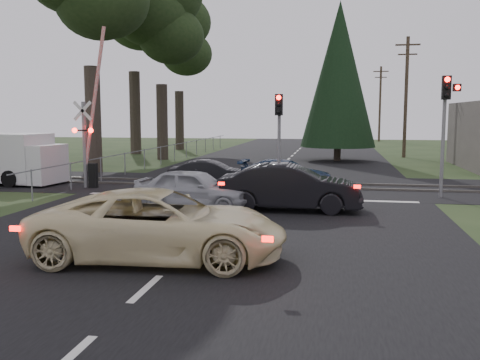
% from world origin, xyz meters
% --- Properties ---
extents(ground, '(120.00, 120.00, 0.00)m').
position_xyz_m(ground, '(0.00, 0.00, 0.00)').
color(ground, '#243618').
rests_on(ground, ground).
extents(road, '(14.00, 100.00, 0.01)m').
position_xyz_m(road, '(0.00, 10.00, 0.01)').
color(road, black).
rests_on(road, ground).
extents(rail_corridor, '(120.00, 8.00, 0.01)m').
position_xyz_m(rail_corridor, '(0.00, 12.00, 0.01)').
color(rail_corridor, black).
rests_on(rail_corridor, ground).
extents(stop_line, '(13.00, 0.35, 0.00)m').
position_xyz_m(stop_line, '(0.00, 8.20, 0.01)').
color(stop_line, silver).
rests_on(stop_line, ground).
extents(rail_near, '(120.00, 0.12, 0.10)m').
position_xyz_m(rail_near, '(0.00, 11.20, 0.05)').
color(rail_near, '#59544C').
rests_on(rail_near, ground).
extents(rail_far, '(120.00, 0.12, 0.10)m').
position_xyz_m(rail_far, '(0.00, 12.80, 0.05)').
color(rail_far, '#59544C').
rests_on(rail_far, ground).
extents(crossing_signal, '(1.62, 0.38, 6.96)m').
position_xyz_m(crossing_signal, '(-7.27, 9.79, 2.06)').
color(crossing_signal, slate).
rests_on(crossing_signal, ground).
extents(traffic_signal_right, '(0.68, 0.48, 4.70)m').
position_xyz_m(traffic_signal_right, '(7.55, 9.47, 3.31)').
color(traffic_signal_right, slate).
rests_on(traffic_signal_right, ground).
extents(traffic_signal_center, '(0.32, 0.48, 4.10)m').
position_xyz_m(traffic_signal_center, '(1.00, 10.68, 2.81)').
color(traffic_signal_center, slate).
rests_on(traffic_signal_center, ground).
extents(utility_pole_mid, '(1.80, 0.26, 9.00)m').
position_xyz_m(utility_pole_mid, '(8.50, 30.00, 4.73)').
color(utility_pole_mid, '#4C3D2D').
rests_on(utility_pole_mid, ground).
extents(utility_pole_far, '(1.80, 0.26, 9.00)m').
position_xyz_m(utility_pole_far, '(8.50, 55.00, 4.73)').
color(utility_pole_far, '#4C3D2D').
rests_on(utility_pole_far, ground).
extents(euc_tree_c, '(6.00, 6.00, 13.20)m').
position_xyz_m(euc_tree_c, '(-9.00, 25.00, 9.51)').
color(euc_tree_c, '#473D33').
rests_on(euc_tree_c, ground).
extents(euc_tree_d, '(7.50, 7.50, 16.50)m').
position_xyz_m(euc_tree_d, '(-13.00, 30.00, 11.91)').
color(euc_tree_d, '#473D33').
rests_on(euc_tree_d, ground).
extents(euc_tree_e, '(6.00, 6.00, 13.20)m').
position_xyz_m(euc_tree_e, '(-11.00, 36.00, 9.51)').
color(euc_tree_e, '#473D33').
rests_on(euc_tree_e, ground).
extents(conifer_tree, '(5.20, 5.20, 11.00)m').
position_xyz_m(conifer_tree, '(3.50, 26.00, 5.99)').
color(conifer_tree, '#473D33').
rests_on(conifer_tree, ground).
extents(fence_left, '(0.10, 36.00, 1.20)m').
position_xyz_m(fence_left, '(-7.80, 22.50, 0.00)').
color(fence_left, slate).
rests_on(fence_left, ground).
extents(cream_coupe, '(5.81, 3.01, 1.57)m').
position_xyz_m(cream_coupe, '(-0.39, -1.00, 0.78)').
color(cream_coupe, beige).
rests_on(cream_coupe, ground).
extents(dark_hatchback, '(4.82, 1.81, 1.57)m').
position_xyz_m(dark_hatchback, '(1.93, 5.72, 0.79)').
color(dark_hatchback, black).
rests_on(dark_hatchback, ground).
extents(silver_car, '(4.21, 2.01, 1.39)m').
position_xyz_m(silver_car, '(-1.36, 5.41, 0.69)').
color(silver_car, '#A9ACB1').
rests_on(silver_car, ground).
extents(blue_sedan, '(4.28, 1.92, 1.22)m').
position_xyz_m(blue_sedan, '(1.23, 11.67, 0.61)').
color(blue_sedan, '#182A48').
rests_on(blue_sedan, ground).
extents(dark_car_far, '(3.76, 1.53, 1.21)m').
position_xyz_m(dark_car_far, '(-2.03, 10.80, 0.61)').
color(dark_car_far, black).
rests_on(dark_car_far, ground).
extents(white_van, '(6.24, 2.82, 2.36)m').
position_xyz_m(white_van, '(-12.04, 10.45, 1.20)').
color(white_van, silver).
rests_on(white_van, ground).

